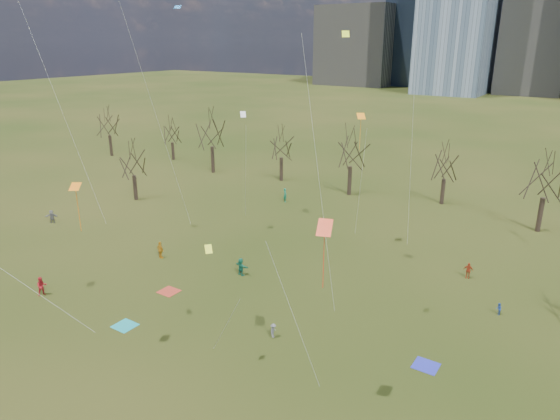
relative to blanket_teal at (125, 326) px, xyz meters
The scene contains 14 objects.
ground 6.12m from the blanket_teal, ahead, with size 500.00×500.00×0.00m, color black.
bare_tree_row 38.19m from the blanket_teal, 80.79° to the left, with size 113.04×29.80×9.50m.
blanket_teal is the anchor object (origin of this frame).
blanket_navy 21.95m from the blanket_teal, 20.67° to the left, with size 1.60×1.50×0.03m, color #262DB3.
blanket_crimson 5.84m from the blanket_teal, 101.58° to the left, with size 1.60×1.50×0.03m, color #B03523.
person_2 9.66m from the blanket_teal, behind, with size 0.81×0.63×1.67m, color #AD1820.
person_3 11.36m from the blanket_teal, 25.94° to the left, with size 0.70×0.40×1.09m, color slate.
person_4 12.39m from the blanket_teal, 123.81° to the left, with size 1.02×0.42×1.74m, color orange.
person_5 11.90m from the blanket_teal, 80.23° to the left, with size 1.54×0.49×1.66m, color #186D52.
person_8 28.93m from the blanket_teal, 36.84° to the left, with size 0.48×0.37×0.98m, color #284FB1.
person_10 29.84m from the blanket_teal, 49.14° to the left, with size 0.88×0.37×1.51m, color #9F3016.
person_11 27.14m from the blanket_teal, 157.56° to the left, with size 1.45×0.46×1.56m, color slate.
person_13 32.99m from the blanket_teal, 101.44° to the left, with size 0.69×0.45×1.88m, color #1C7E57.
kites_airborne 21.33m from the blanket_teal, 47.32° to the left, with size 62.09×34.99×35.98m.
Camera 1 is at (21.78, -20.85, 20.44)m, focal length 32.00 mm.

